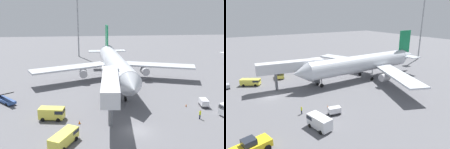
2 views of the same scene
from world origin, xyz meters
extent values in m
plane|color=slate|center=(0.00, 0.00, 0.00)|extent=(300.00, 300.00, 0.00)
cylinder|color=silver|center=(-0.13, 27.37, 5.04)|extent=(6.07, 35.24, 5.06)
cone|color=silver|center=(0.43, 7.75, 5.04)|extent=(5.07, 4.30, 4.96)
cone|color=silver|center=(-0.73, 48.15, 5.42)|extent=(4.99, 6.60, 4.80)
cube|color=#147A47|center=(-0.68, 46.54, 10.10)|extent=(0.51, 5.09, 8.09)
cube|color=silver|center=(2.36, 46.16, 5.67)|extent=(6.17, 3.87, 0.24)
cube|color=silver|center=(-3.70, 45.99, 5.67)|extent=(6.17, 3.87, 0.24)
cube|color=silver|center=(11.79, 30.73, 3.90)|extent=(21.45, 12.06, 0.44)
cube|color=silver|center=(-12.23, 30.03, 3.90)|extent=(21.27, 13.08, 0.44)
cylinder|color=#A8A8AD|center=(8.26, 29.35, 2.58)|extent=(2.18, 2.79, 2.10)
cylinder|color=#A8A8AD|center=(-8.62, 28.86, 2.58)|extent=(2.18, 2.79, 2.10)
cylinder|color=gray|center=(0.26, 13.69, 2.04)|extent=(0.28, 0.28, 2.98)
cylinder|color=black|center=(0.26, 13.69, 0.55)|extent=(0.38, 1.11, 1.10)
cylinder|color=gray|center=(2.71, 29.56, 2.04)|extent=(0.28, 0.28, 2.98)
cylinder|color=black|center=(2.71, 29.56, 0.55)|extent=(0.38, 1.11, 1.10)
cylinder|color=gray|center=(-3.10, 29.39, 2.04)|extent=(0.28, 0.28, 2.98)
cylinder|color=black|center=(-3.10, 29.39, 0.55)|extent=(0.38, 1.11, 1.10)
cube|color=silver|center=(-3.88, 5.61, 6.09)|extent=(4.62, 15.94, 2.70)
cube|color=red|center=(-5.39, 5.77, 6.09)|extent=(1.42, 13.13, 0.44)
cube|color=silver|center=(-3.00, 14.02, 6.09)|extent=(3.72, 3.14, 2.84)
cube|color=#232833|center=(-2.86, 15.31, 6.34)|extent=(3.31, 0.58, 0.90)
cube|color=slate|center=(-3.06, 13.42, 2.57)|extent=(2.72, 2.06, 4.34)
cylinder|color=black|center=(-4.48, 13.57, 0.40)|extent=(0.38, 0.83, 0.80)
cylinder|color=black|center=(-1.64, 13.28, 0.40)|extent=(0.38, 0.83, 0.80)
cylinder|color=slate|center=(-4.21, 2.48, 2.37)|extent=(0.70, 0.70, 4.74)
cube|color=yellow|center=(19.80, -7.36, 1.10)|extent=(3.87, 5.96, 1.10)
cube|color=#232833|center=(19.87, -7.62, 2.10)|extent=(2.16, 2.20, 0.90)
cylinder|color=black|center=(20.46, -5.32, 0.55)|extent=(0.68, 1.17, 1.10)
cylinder|color=black|center=(18.18, -5.96, 0.55)|extent=(0.68, 1.17, 1.10)
cube|color=#2D4C8E|center=(-25.03, 15.56, 0.57)|extent=(5.33, 5.52, 0.55)
cube|color=black|center=(-25.03, 15.56, 1.92)|extent=(4.81, 5.03, 2.10)
cylinder|color=black|center=(-23.22, 14.80, 0.30)|extent=(0.57, 0.59, 0.60)
cylinder|color=black|center=(-24.38, 13.71, 0.30)|extent=(0.57, 0.59, 0.60)
cylinder|color=black|center=(-25.69, 17.42, 0.30)|extent=(0.57, 0.59, 0.60)
cylinder|color=black|center=(-26.85, 16.33, 0.30)|extent=(0.57, 0.59, 0.60)
cube|color=#E5DB4C|center=(-14.33, 6.11, 1.24)|extent=(4.68, 2.74, 1.90)
cube|color=#1E232D|center=(-12.86, 5.86, 1.65)|extent=(1.74, 2.26, 0.61)
cylinder|color=black|center=(-12.82, 6.84, 0.34)|extent=(0.73, 0.47, 0.68)
cylinder|color=black|center=(-13.15, 4.93, 0.34)|extent=(0.73, 0.47, 0.68)
cylinder|color=black|center=(-15.51, 7.30, 0.34)|extent=(0.73, 0.47, 0.68)
cylinder|color=black|center=(-15.84, 5.39, 0.34)|extent=(0.73, 0.47, 0.68)
cube|color=silver|center=(18.77, 4.03, 1.34)|extent=(5.22, 3.14, 2.10)
cube|color=#1E232D|center=(17.16, 3.65, 1.80)|extent=(2.00, 2.41, 0.67)
cylinder|color=black|center=(17.53, 2.71, 0.34)|extent=(0.75, 0.52, 0.68)
cylinder|color=black|center=(17.07, 4.66, 0.34)|extent=(0.75, 0.52, 0.68)
cylinder|color=black|center=(20.47, 3.40, 0.34)|extent=(0.75, 0.52, 0.68)
cylinder|color=black|center=(20.01, 5.35, 0.34)|extent=(0.75, 0.52, 0.68)
cube|color=#E5DB4C|center=(-11.54, -2.99, 1.10)|extent=(4.30, 5.61, 1.61)
cube|color=#1E232D|center=(-10.66, -1.40, 1.45)|extent=(2.56, 2.46, 0.52)
cylinder|color=black|center=(-11.55, -1.09, 0.34)|extent=(0.64, 0.77, 0.68)
cylinder|color=black|center=(-9.91, -2.00, 0.34)|extent=(0.64, 0.77, 0.68)
cylinder|color=black|center=(-13.16, -3.98, 0.34)|extent=(0.64, 0.77, 0.68)
cylinder|color=black|center=(-11.52, -4.89, 0.34)|extent=(0.64, 0.77, 0.68)
cube|color=#38383D|center=(15.55, 8.94, 0.29)|extent=(1.76, 2.69, 0.22)
cube|color=silver|center=(15.55, 8.94, 0.95)|extent=(1.76, 2.69, 1.11)
cylinder|color=black|center=(16.03, 7.98, 0.18)|extent=(0.18, 0.37, 0.36)
cylinder|color=black|center=(14.78, 8.18, 0.18)|extent=(0.18, 0.37, 0.36)
cylinder|color=black|center=(16.31, 9.70, 0.18)|extent=(0.18, 0.37, 0.36)
cylinder|color=black|center=(15.07, 9.91, 0.18)|extent=(0.18, 0.37, 0.36)
cube|color=#38383D|center=(-12.05, -9.01, 0.29)|extent=(2.11, 1.57, 0.22)
cube|color=#999EA5|center=(-12.05, -9.01, 0.86)|extent=(2.11, 1.57, 0.93)
cylinder|color=black|center=(-12.80, -8.40, 0.18)|extent=(0.37, 0.14, 0.36)
cylinder|color=black|center=(-11.38, -8.31, 0.18)|extent=(0.37, 0.14, 0.36)
cylinder|color=#1E2333|center=(12.05, 3.25, 0.41)|extent=(0.31, 0.31, 0.83)
cylinder|color=#D8EA19|center=(12.05, 3.25, 1.15)|extent=(0.42, 0.42, 0.65)
sphere|color=tan|center=(12.05, 3.25, 1.61)|extent=(0.22, 0.22, 0.22)
cube|color=black|center=(12.04, 9.30, 0.01)|extent=(0.31, 0.31, 0.03)
cone|color=orange|center=(12.04, 9.30, 0.25)|extent=(0.26, 0.26, 0.45)
cube|color=black|center=(-9.43, 3.64, 0.01)|extent=(0.42, 0.42, 0.03)
cone|color=orange|center=(-9.43, 3.64, 0.33)|extent=(0.36, 0.36, 0.62)
cylinder|color=#93969B|center=(-10.41, 67.60, 13.28)|extent=(0.56, 0.56, 26.55)
camera|label=1|loc=(-8.31, -36.12, 19.09)|focal=40.04mm
camera|label=2|loc=(47.41, -9.32, 19.55)|focal=32.17mm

